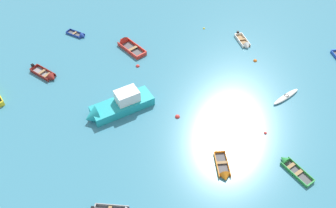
% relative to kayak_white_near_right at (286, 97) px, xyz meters
% --- Properties ---
extents(kayak_white_near_right, '(2.82, 3.11, 0.34)m').
position_rel_kayak_white_near_right_xyz_m(kayak_white_near_right, '(0.00, 0.00, 0.00)').
color(kayak_white_near_right, white).
rests_on(kayak_white_near_right, ground_plane).
extents(rowboat_deep_blue_back_row_left, '(2.81, 1.57, 0.77)m').
position_rel_kayak_white_near_right_xyz_m(rowboat_deep_blue_back_row_left, '(-24.40, 5.81, -0.04)').
color(rowboat_deep_blue_back_row_left, '#4C4C51').
rests_on(rowboat_deep_blue_back_row_left, ground_plane).
extents(rowboat_green_distant_center, '(2.89, 2.83, 0.89)m').
position_rel_kayak_white_near_right_xyz_m(rowboat_green_distant_center, '(-0.04, -8.22, -0.03)').
color(rowboat_green_distant_center, '#4C4C51').
rests_on(rowboat_green_distant_center, ground_plane).
extents(rowboat_orange_far_right, '(1.72, 2.98, 0.91)m').
position_rel_kayak_white_near_right_xyz_m(rowboat_orange_far_right, '(-5.28, -10.06, -0.03)').
color(rowboat_orange_far_right, '#4C4C51').
rests_on(rowboat_orange_far_right, ground_plane).
extents(rowboat_red_outer_right, '(4.26, 3.66, 1.35)m').
position_rel_kayak_white_near_right_xyz_m(rowboat_red_outer_right, '(-18.25, 5.15, 0.04)').
color(rowboat_red_outer_right, '#4C4C51').
rests_on(rowboat_red_outer_right, ground_plane).
extents(motor_launch_turquoise_near_camera, '(6.29, 5.92, 2.41)m').
position_rel_kayak_white_near_right_xyz_m(motor_launch_turquoise_near_camera, '(-15.92, -5.20, 0.50)').
color(motor_launch_turquoise_near_camera, teal).
rests_on(motor_launch_turquoise_near_camera, ground_plane).
extents(rowboat_maroon_near_left, '(3.55, 2.27, 0.99)m').
position_rel_kayak_white_near_right_xyz_m(rowboat_maroon_near_left, '(-24.79, -2.03, 0.02)').
color(rowboat_maroon_near_left, gray).
rests_on(rowboat_maroon_near_left, ground_plane).
extents(rowboat_white_foreground_center, '(2.19, 3.12, 0.89)m').
position_rel_kayak_white_near_right_xyz_m(rowboat_white_foreground_center, '(-4.49, 8.24, -0.01)').
color(rowboat_white_foreground_center, '#99754C').
rests_on(rowboat_white_foreground_center, ground_plane).
extents(mooring_buoy_trailing, '(0.46, 0.46, 0.46)m').
position_rel_kayak_white_near_right_xyz_m(mooring_buoy_trailing, '(-10.14, -4.80, -0.17)').
color(mooring_buoy_trailing, red).
rests_on(mooring_buoy_trailing, ground_plane).
extents(mooring_buoy_near_foreground, '(0.29, 0.29, 0.29)m').
position_rel_kayak_white_near_right_xyz_m(mooring_buoy_near_foreground, '(-1.97, -5.10, -0.17)').
color(mooring_buoy_near_foreground, red).
rests_on(mooring_buoy_near_foreground, ground_plane).
extents(mooring_buoy_between_boats_left, '(0.42, 0.42, 0.42)m').
position_rel_kayak_white_near_right_xyz_m(mooring_buoy_between_boats_left, '(-3.16, 5.34, -0.17)').
color(mooring_buoy_between_boats_left, orange).
rests_on(mooring_buoy_between_boats_left, ground_plane).
extents(mooring_buoy_outer_edge, '(0.28, 0.28, 0.28)m').
position_rel_kayak_white_near_right_xyz_m(mooring_buoy_outer_edge, '(-9.68, 10.64, -0.17)').
color(mooring_buoy_outer_edge, yellow).
rests_on(mooring_buoy_outer_edge, ground_plane).
extents(mooring_buoy_central, '(0.43, 0.43, 0.43)m').
position_rel_kayak_white_near_right_xyz_m(mooring_buoy_central, '(-15.87, 1.68, -0.17)').
color(mooring_buoy_central, red).
rests_on(mooring_buoy_central, ground_plane).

